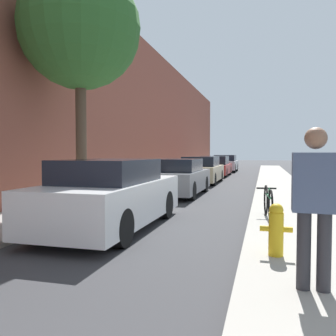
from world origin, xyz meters
TOP-DOWN VIEW (x-y plane):
  - ground_plane at (0.00, 16.00)m, footprint 120.00×120.00m
  - sidewalk_left at (-2.90, 16.00)m, footprint 2.00×52.00m
  - sidewalk_right at (2.90, 16.00)m, footprint 2.00×52.00m
  - building_facade_left at (-4.25, 16.00)m, footprint 0.70×52.00m
  - parked_car_white at (-0.79, 7.48)m, footprint 1.73×4.32m
  - parked_car_grey at (-0.82, 13.32)m, footprint 1.74×4.13m
  - parked_car_champagne at (-0.86, 18.62)m, footprint 1.79×4.40m
  - parked_car_red at (-0.93, 24.46)m, footprint 1.83×4.49m
  - parked_car_silver at (-0.84, 29.99)m, footprint 1.83×4.01m
  - street_tree_near at (-2.38, 9.11)m, footprint 3.11×3.11m
  - fire_hydrant at (2.38, 5.95)m, footprint 0.44×0.20m
  - pedestrian at (2.71, 4.77)m, footprint 0.45×0.24m
  - bicycle at (2.30, 8.77)m, footprint 0.44×1.69m

SIDE VIEW (x-z plane):
  - ground_plane at x=0.00m, z-range 0.00..0.00m
  - sidewalk_left at x=-2.90m, z-range 0.00..0.12m
  - sidewalk_right at x=2.90m, z-range 0.00..0.12m
  - bicycle at x=2.30m, z-range 0.13..0.82m
  - fire_hydrant at x=2.38m, z-range 0.13..0.86m
  - parked_car_red at x=-0.93m, z-range -0.04..1.30m
  - parked_car_grey at x=-0.82m, z-range -0.02..1.31m
  - parked_car_champagne at x=-0.86m, z-range -0.03..1.33m
  - parked_car_silver at x=-0.84m, z-range -0.02..1.35m
  - parked_car_white at x=-0.79m, z-range -0.03..1.39m
  - pedestrian at x=2.71m, z-range 0.23..1.92m
  - building_facade_left at x=-4.25m, z-range 0.00..7.49m
  - street_tree_near at x=-2.38m, z-range 1.63..7.81m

